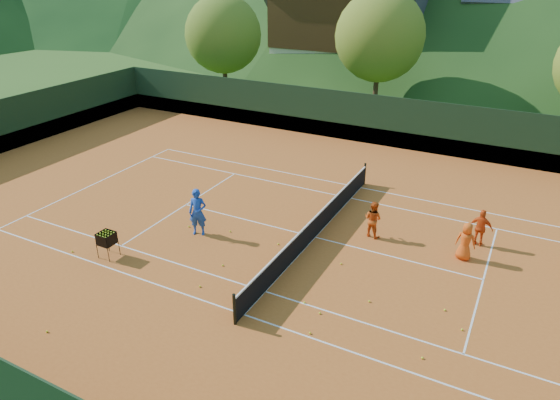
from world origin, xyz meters
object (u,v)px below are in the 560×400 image
at_px(student_c, 466,241).
at_px(tennis_net, 315,226).
at_px(student_a, 373,219).
at_px(chalet_mid, 543,27).
at_px(student_b, 481,228).
at_px(chalet_left, 350,14).
at_px(ball_hopper, 107,239).
at_px(coach, 198,212).

distance_m(student_c, tennis_net, 5.63).
height_order(student_a, chalet_mid, chalet_mid).
xyz_separation_m(student_a, student_b, (3.90, 1.22, -0.00)).
relative_size(student_b, student_c, 1.02).
bearing_deg(chalet_left, student_b, -60.10).
distance_m(student_b, ball_hopper, 14.14).
height_order(student_b, ball_hopper, student_b).
relative_size(student_a, ball_hopper, 1.51).
bearing_deg(student_a, chalet_left, -53.40).
bearing_deg(coach, student_a, 3.76).
relative_size(coach, student_c, 1.33).
relative_size(student_a, student_c, 1.02).
xyz_separation_m(student_c, chalet_left, (-15.52, 28.91, 4.89)).
height_order(student_c, chalet_mid, chalet_mid).
relative_size(coach, ball_hopper, 1.95).
distance_m(student_c, chalet_mid, 33.19).
bearing_deg(student_c, ball_hopper, 30.79).
xyz_separation_m(ball_hopper, chalet_left, (-3.75, 34.88, 4.88)).
height_order(ball_hopper, chalet_left, chalet_left).
distance_m(coach, tennis_net, 4.71).
xyz_separation_m(student_a, tennis_net, (-1.97, -1.17, -0.25)).
relative_size(tennis_net, chalet_left, 0.87).
xyz_separation_m(student_c, chalet_mid, (0.48, 32.91, 4.23)).
relative_size(tennis_net, chalet_mid, 0.95).
distance_m(student_b, tennis_net, 6.35).
xyz_separation_m(ball_hopper, chalet_mid, (12.25, 38.88, 4.22)).
xyz_separation_m(tennis_net, chalet_left, (-10.00, 30.00, 5.13)).
xyz_separation_m(coach, chalet_left, (-5.72, 31.91, 4.65)).
distance_m(student_c, ball_hopper, 13.20).
relative_size(student_c, chalet_mid, 0.12).
relative_size(student_a, chalet_left, 0.11).
relative_size(ball_hopper, chalet_left, 0.07).
height_order(coach, tennis_net, coach).
distance_m(coach, student_a, 6.98).
bearing_deg(chalet_mid, chalet_left, -165.96).
bearing_deg(student_a, chalet_mid, -82.94).
distance_m(student_a, ball_hopper, 10.21).
relative_size(ball_hopper, chalet_mid, 0.08).
bearing_deg(student_c, coach, 20.90).
bearing_deg(tennis_net, chalet_mid, 79.99).
relative_size(student_a, chalet_mid, 0.12).
relative_size(chalet_left, chalet_mid, 1.09).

